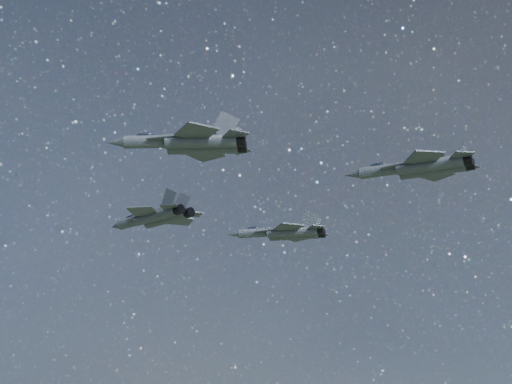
% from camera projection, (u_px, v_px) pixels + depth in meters
% --- Properties ---
extents(jet_lead, '(15.62, 10.59, 3.93)m').
position_uv_depth(jet_lead, '(155.00, 217.00, 92.95)').
color(jet_lead, '#3A4148').
extents(jet_left, '(15.46, 10.58, 3.88)m').
position_uv_depth(jet_left, '(285.00, 232.00, 104.13)').
color(jet_left, '#3A4148').
extents(jet_right, '(15.66, 10.35, 4.00)m').
position_uv_depth(jet_right, '(190.00, 143.00, 75.75)').
color(jet_right, '#3A4148').
extents(jet_slot, '(15.86, 11.29, 4.04)m').
position_uv_depth(jet_slot, '(420.00, 167.00, 83.22)').
color(jet_slot, '#3A4148').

